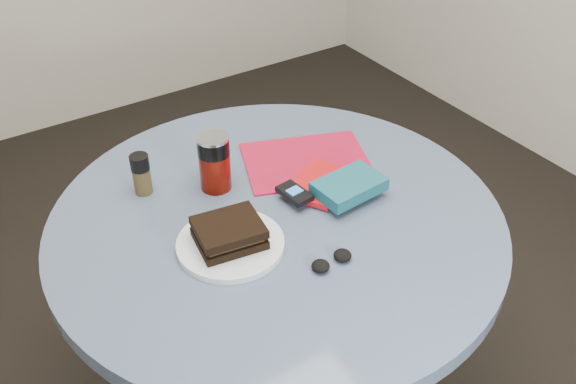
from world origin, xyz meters
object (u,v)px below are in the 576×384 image
plate (231,244)px  red_book (320,183)px  sandwich (229,233)px  novel (349,186)px  headphones (332,261)px  mp3_player (294,193)px  pepper_grinder (141,174)px  magazine (306,161)px  table (277,269)px  soda_can (215,162)px

plate → red_book: (0.27, 0.07, 0.01)m
sandwich → novel: size_ratio=0.96×
plate → headphones: 0.21m
sandwich → mp3_player: bearing=15.2°
red_book → pepper_grinder: bearing=117.8°
magazine → red_book: (-0.03, -0.10, 0.01)m
mp3_player → headphones: size_ratio=0.93×
sandwich → mp3_player: sandwich is taller
red_book → mp3_player: (-0.08, -0.02, 0.01)m
sandwich → headphones: (0.14, -0.16, -0.03)m
headphones → table: bearing=92.0°
sandwich → pepper_grinder: pepper_grinder is taller
pepper_grinder → magazine: 0.40m
red_book → mp3_player: bearing=159.2°
plate → soda_can: 0.22m
soda_can → novel: bearing=-41.3°
table → magazine: size_ratio=3.34×
table → plate: (-0.14, -0.04, 0.17)m
plate → headphones: size_ratio=2.40×
soda_can → headphones: bearing=-79.2°
soda_can → novel: 0.31m
sandwich → red_book: size_ratio=0.91×
pepper_grinder → headphones: pepper_grinder is taller
pepper_grinder → magazine: (0.38, -0.10, -0.05)m
table → headphones: headphones is taller
table → novel: (0.17, -0.04, 0.20)m
soda_can → sandwich: bearing=-110.6°
table → mp3_player: (0.06, 0.02, 0.19)m
sandwich → pepper_grinder: (-0.07, 0.28, 0.01)m
novel → mp3_player: size_ratio=1.78×
soda_can → red_book: (0.20, -0.13, -0.06)m
table → red_book: size_ratio=6.15×
table → novel: size_ratio=6.50×
table → red_book: red_book is taller
pepper_grinder → mp3_player: size_ratio=1.14×
magazine → headphones: headphones is taller
plate → headphones: headphones is taller
magazine → mp3_player: size_ratio=3.46×
novel → magazine: bearing=84.8°
soda_can → novel: (0.23, -0.20, -0.03)m
plate → mp3_player: bearing=15.6°
plate → headphones: bearing=-47.6°
novel → headphones: bearing=-140.2°
headphones → sandwich: bearing=132.4°
table → soda_can: 0.29m
red_book → mp3_player: 0.08m
magazine → novel: novel is taller
table → headphones: (0.01, -0.19, 0.17)m
red_book → headphones: 0.26m
plate → soda_can: (0.07, 0.20, 0.06)m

